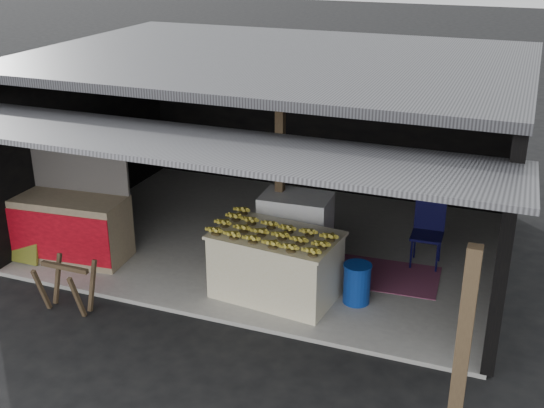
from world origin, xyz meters
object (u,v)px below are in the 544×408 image
at_px(water_barrel, 357,284).
at_px(sawhorse, 66,282).
at_px(plastic_chair, 428,228).
at_px(white_crate, 296,231).
at_px(banana_table, 276,265).
at_px(neighbor_stall, 71,225).

bearing_deg(water_barrel, sawhorse, -157.03).
bearing_deg(water_barrel, plastic_chair, 66.01).
xyz_separation_m(sawhorse, water_barrel, (3.53, 1.50, -0.10)).
height_order(white_crate, sawhorse, white_crate).
xyz_separation_m(banana_table, white_crate, (-0.05, 0.95, 0.09)).
height_order(white_crate, neighbor_stall, neighbor_stall).
bearing_deg(neighbor_stall, banana_table, -4.93).
xyz_separation_m(white_crate, sawhorse, (-2.40, -2.23, -0.19)).
relative_size(white_crate, sawhorse, 1.57).
xyz_separation_m(neighbor_stall, water_barrel, (4.38, 0.22, -0.26)).
xyz_separation_m(banana_table, sawhorse, (-2.45, -1.28, -0.10)).
relative_size(banana_table, white_crate, 1.59).
bearing_deg(banana_table, water_barrel, 17.32).
bearing_deg(banana_table, plastic_chair, 50.64).
height_order(banana_table, water_barrel, banana_table).
relative_size(sawhorse, water_barrel, 1.33).
distance_m(neighbor_stall, water_barrel, 4.39).
relative_size(sawhorse, plastic_chair, 0.73).
xyz_separation_m(sawhorse, plastic_chair, (4.20, 3.02, 0.20)).
relative_size(water_barrel, plastic_chair, 0.55).
bearing_deg(white_crate, sawhorse, -139.95).
relative_size(banana_table, sawhorse, 2.50).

